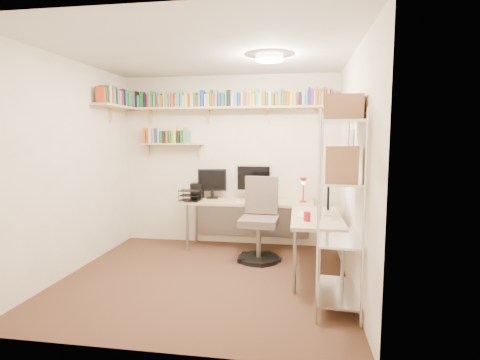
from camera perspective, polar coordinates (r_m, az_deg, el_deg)
name	(u,v)px	position (r m, az deg, el deg)	size (l,w,h in m)	color
ground	(205,278)	(4.43, -5.37, -14.66)	(3.20, 3.20, 0.00)	#3F261B
room_shell	(204,142)	(4.13, -5.53, 5.80)	(3.24, 3.04, 2.52)	beige
wall_shelves	(198,107)	(5.51, -6.39, 11.00)	(3.12, 1.09, 0.80)	tan
corner_desk	(257,205)	(5.09, 2.54, -3.75)	(2.15, 1.82, 1.21)	tan
office_chair	(260,225)	(4.93, 3.01, -6.90)	(0.57, 0.58, 1.08)	black
wire_rack	(341,166)	(3.48, 15.21, 2.10)	(0.46, 0.82, 1.97)	silver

